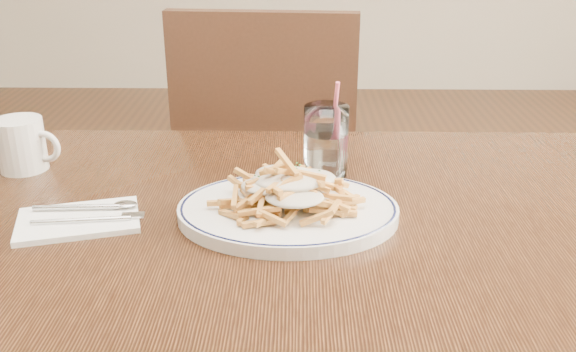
{
  "coord_description": "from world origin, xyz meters",
  "views": [
    {
      "loc": [
        0.02,
        -0.89,
        1.19
      ],
      "look_at": [
        0.0,
        -0.01,
        0.82
      ],
      "focal_mm": 40.0,
      "sensor_mm": 36.0,
      "label": 1
    }
  ],
  "objects_px": {
    "chair_far": "(269,165)",
    "fries_plate": "(288,211)",
    "water_glass": "(326,145)",
    "table": "(286,259)",
    "loaded_fries": "(288,186)",
    "coffee_mug": "(22,145)"
  },
  "relations": [
    {
      "from": "chair_far",
      "to": "fries_plate",
      "type": "bearing_deg",
      "value": -84.94
    },
    {
      "from": "chair_far",
      "to": "coffee_mug",
      "type": "xyz_separation_m",
      "value": [
        -0.42,
        -0.52,
        0.25
      ]
    },
    {
      "from": "fries_plate",
      "to": "loaded_fries",
      "type": "distance_m",
      "value": 0.04
    },
    {
      "from": "chair_far",
      "to": "coffee_mug",
      "type": "height_order",
      "value": "chair_far"
    },
    {
      "from": "table",
      "to": "loaded_fries",
      "type": "xyz_separation_m",
      "value": [
        0.0,
        -0.01,
        0.13
      ]
    },
    {
      "from": "table",
      "to": "chair_far",
      "type": "height_order",
      "value": "chair_far"
    },
    {
      "from": "chair_far",
      "to": "loaded_fries",
      "type": "distance_m",
      "value": 0.76
    },
    {
      "from": "chair_far",
      "to": "loaded_fries",
      "type": "relative_size",
      "value": 4.66
    },
    {
      "from": "loaded_fries",
      "to": "water_glass",
      "type": "distance_m",
      "value": 0.19
    },
    {
      "from": "table",
      "to": "water_glass",
      "type": "bearing_deg",
      "value": 68.15
    },
    {
      "from": "loaded_fries",
      "to": "coffee_mug",
      "type": "distance_m",
      "value": 0.52
    },
    {
      "from": "chair_far",
      "to": "water_glass",
      "type": "xyz_separation_m",
      "value": [
        0.13,
        -0.54,
        0.25
      ]
    },
    {
      "from": "table",
      "to": "fries_plate",
      "type": "height_order",
      "value": "fries_plate"
    },
    {
      "from": "fries_plate",
      "to": "coffee_mug",
      "type": "relative_size",
      "value": 2.88
    },
    {
      "from": "chair_far",
      "to": "fries_plate",
      "type": "distance_m",
      "value": 0.74
    },
    {
      "from": "coffee_mug",
      "to": "chair_far",
      "type": "bearing_deg",
      "value": 51.44
    },
    {
      "from": "table",
      "to": "loaded_fries",
      "type": "distance_m",
      "value": 0.13
    },
    {
      "from": "chair_far",
      "to": "water_glass",
      "type": "relative_size",
      "value": 5.69
    },
    {
      "from": "table",
      "to": "chair_far",
      "type": "distance_m",
      "value": 0.72
    },
    {
      "from": "fries_plate",
      "to": "loaded_fries",
      "type": "xyz_separation_m",
      "value": [
        0.0,
        0.0,
        0.04
      ]
    },
    {
      "from": "water_glass",
      "to": "fries_plate",
      "type": "bearing_deg",
      "value": -109.87
    },
    {
      "from": "chair_far",
      "to": "loaded_fries",
      "type": "xyz_separation_m",
      "value": [
        0.06,
        -0.71,
        0.25
      ]
    }
  ]
}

